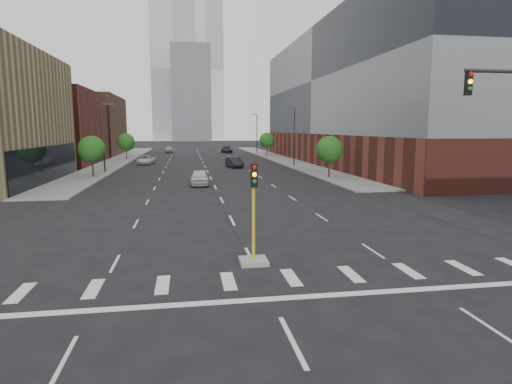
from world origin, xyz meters
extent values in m
plane|color=black|center=(0.00, 0.00, 0.00)|extent=(400.00, 400.00, 0.00)
cube|color=gray|center=(-15.00, 74.00, 0.07)|extent=(5.00, 92.00, 0.15)
cube|color=gray|center=(15.00, 74.00, 0.07)|extent=(5.00, 92.00, 0.15)
cube|color=brown|center=(-27.50, 66.00, 6.00)|extent=(20.00, 22.00, 12.00)
cube|color=brown|center=(-27.50, 92.00, 6.50)|extent=(20.00, 24.00, 13.00)
cube|color=brown|center=(29.50, 60.00, 2.50)|extent=(24.00, 70.00, 5.00)
cube|color=slate|center=(29.50, 60.00, 13.50)|extent=(24.00, 70.00, 17.00)
cube|color=#B2B7BC|center=(-8.00, 220.00, 35.00)|extent=(22.00, 22.00, 70.00)
cube|color=#B2B7BC|center=(10.00, 260.00, 40.00)|extent=(20.00, 20.00, 80.00)
cube|color=slate|center=(0.00, 200.00, 22.00)|extent=(18.00, 18.00, 44.00)
cube|color=#999993|center=(0.00, 9.00, 0.10)|extent=(1.20, 1.20, 0.20)
cylinder|color=gold|center=(0.00, 9.00, 1.80)|extent=(0.14, 0.14, 3.20)
cube|color=black|center=(0.00, 8.82, 3.90)|extent=(0.28, 0.18, 1.00)
sphere|color=red|center=(0.00, 8.72, 4.25)|extent=(0.18, 0.18, 0.18)
sphere|color=orange|center=(0.00, 8.72, 3.95)|extent=(0.18, 0.18, 0.18)
sphere|color=#0C7F19|center=(0.00, 8.72, 3.65)|extent=(0.18, 0.18, 0.18)
cube|color=black|center=(8.70, 7.50, 7.70)|extent=(0.28, 0.18, 1.00)
sphere|color=red|center=(8.70, 7.38, 8.05)|extent=(0.18, 0.18, 0.18)
sphere|color=orange|center=(8.70, 7.38, 7.75)|extent=(0.18, 0.18, 0.18)
sphere|color=#0C7F19|center=(8.70, 7.38, 7.45)|extent=(0.18, 0.18, 0.18)
cylinder|color=#2D2D30|center=(13.50, 55.00, 4.50)|extent=(0.20, 0.20, 9.00)
cube|color=#2D2D30|center=(12.70, 55.00, 9.00)|extent=(1.40, 0.22, 0.15)
cylinder|color=#2D2D30|center=(13.50, 90.00, 4.50)|extent=(0.20, 0.20, 9.00)
cube|color=#2D2D30|center=(12.70, 90.00, 9.00)|extent=(1.40, 0.22, 0.15)
cylinder|color=#2D2D30|center=(-13.50, 50.00, 4.50)|extent=(0.20, 0.20, 9.00)
cube|color=#2D2D30|center=(-12.70, 50.00, 9.00)|extent=(1.40, 0.22, 0.15)
cylinder|color=#382619|center=(-14.00, 45.00, 1.02)|extent=(0.20, 0.20, 1.75)
sphere|color=#134916|center=(-14.00, 45.00, 3.40)|extent=(3.20, 3.20, 3.20)
cylinder|color=#382619|center=(-14.00, 75.00, 1.02)|extent=(0.20, 0.20, 1.75)
sphere|color=#134916|center=(-14.00, 75.00, 3.40)|extent=(3.20, 3.20, 3.20)
cylinder|color=#382619|center=(14.00, 40.00, 1.02)|extent=(0.20, 0.20, 1.75)
sphere|color=#134916|center=(14.00, 40.00, 3.40)|extent=(3.20, 3.20, 3.20)
cylinder|color=#382619|center=(14.00, 80.00, 1.02)|extent=(0.20, 0.20, 1.75)
sphere|color=#134916|center=(14.00, 80.00, 3.40)|extent=(3.20, 3.20, 3.20)
imported|color=silver|center=(-1.50, 35.88, 0.81)|extent=(2.05, 4.82, 1.63)
imported|color=black|center=(4.33, 55.60, 0.80)|extent=(2.45, 5.07, 1.60)
imported|color=beige|center=(-9.40, 63.74, 0.70)|extent=(3.01, 5.33, 1.40)
imported|color=black|center=(6.87, 94.99, 0.83)|extent=(2.47, 5.77, 1.66)
imported|color=#A3A2A7|center=(-6.98, 97.77, 0.79)|extent=(2.18, 4.78, 1.59)
camera|label=1|loc=(-2.79, -8.84, 5.86)|focal=30.00mm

